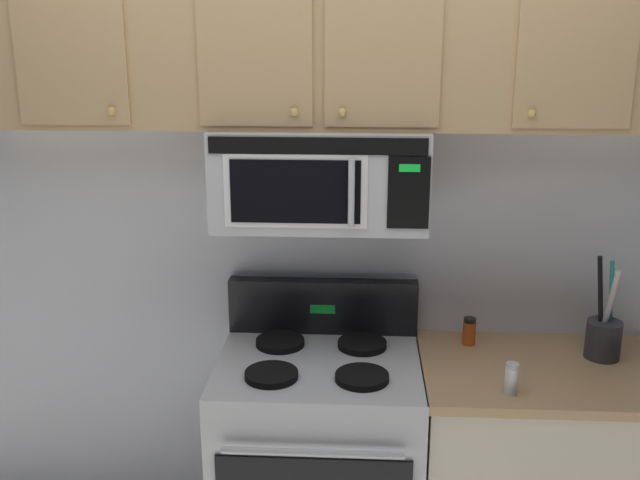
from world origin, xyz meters
The scene contains 8 objects.
back_wall centered at (0.00, 0.79, 1.35)m, with size 5.20×0.10×2.70m, color silver.
stove_range centered at (0.00, 0.42, 0.47)m, with size 0.76×0.69×1.12m.
over_range_microwave centered at (0.00, 0.54, 1.58)m, with size 0.76×0.43×0.35m.
upper_cabinets centered at (0.00, 0.57, 2.02)m, with size 2.50×0.36×0.55m.
counter_segment centered at (0.84, 0.43, 0.45)m, with size 0.93×0.65×0.90m.
utensil_crock_charcoal centered at (1.06, 0.52, 0.99)m, with size 0.13×0.14×0.39m.
salt_shaker centered at (0.66, 0.21, 0.96)m, with size 0.05×0.05×0.11m.
spice_jar centered at (0.58, 0.61, 0.95)m, with size 0.05×0.05×0.11m.
Camera 1 is at (0.15, -2.03, 2.08)m, focal length 40.66 mm.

